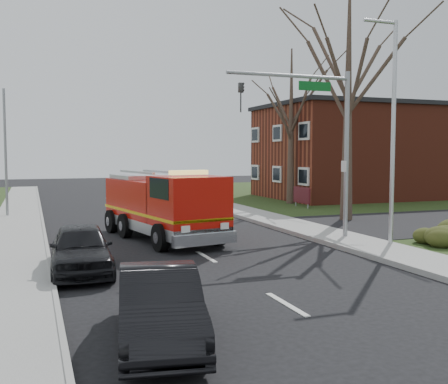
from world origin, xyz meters
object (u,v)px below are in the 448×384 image
object	(u,v)px
traffic_signal_mast	(319,123)
parked_car_maroon	(81,249)
fire_engine	(164,208)
parked_car_gray	(160,306)

from	to	relation	value
traffic_signal_mast	parked_car_maroon	xyz separation A→B (m)	(-9.41, -2.50, -3.98)
fire_engine	parked_car_gray	world-z (taller)	fire_engine
fire_engine	parked_car_gray	bearing A→B (deg)	-114.83
traffic_signal_mast	parked_car_maroon	distance (m)	10.52
fire_engine	parked_car_gray	xyz separation A→B (m)	(-2.85, -11.40, -0.62)
parked_car_maroon	traffic_signal_mast	bearing A→B (deg)	17.61
parked_car_gray	traffic_signal_mast	bearing A→B (deg)	55.56
traffic_signal_mast	parked_car_gray	size ratio (longest dim) A/B	1.62
parked_car_maroon	fire_engine	bearing A→B (deg)	56.47
parked_car_maroon	parked_car_gray	distance (m)	6.39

